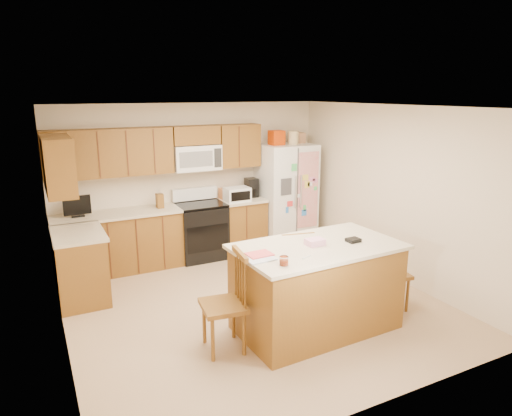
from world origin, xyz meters
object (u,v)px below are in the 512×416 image
stove (201,230)px  windsor_chair_back (293,271)px  island (316,287)px  windsor_chair_left (226,304)px  refrigerator (286,194)px  windsor_chair_right (389,273)px

stove → windsor_chair_back: stove is taller
island → windsor_chair_left: 1.10m
refrigerator → island: 3.02m
refrigerator → windsor_chair_right: size_ratio=2.07×
refrigerator → island: (-1.19, -2.74, -0.41)m
refrigerator → island: size_ratio=1.08×
island → refrigerator: bearing=66.5°
windsor_chair_back → windsor_chair_right: (1.04, -0.58, -0.02)m
stove → windsor_chair_left: bearing=-104.7°
stove → windsor_chair_left: size_ratio=1.05×
windsor_chair_left → island: bearing=-3.0°
stove → windsor_chair_left: stove is taller
windsor_chair_back → refrigerator: bearing=62.0°
windsor_chair_right → refrigerator: bearing=87.9°
stove → refrigerator: refrigerator is taller
island → stove: bearing=97.7°
island → windsor_chair_back: size_ratio=1.86×
windsor_chair_left → windsor_chair_back: bearing=24.9°
stove → refrigerator: size_ratio=0.55×
island → windsor_chair_left: size_ratio=1.75×
island → windsor_chair_back: 0.60m
refrigerator → windsor_chair_right: 2.76m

